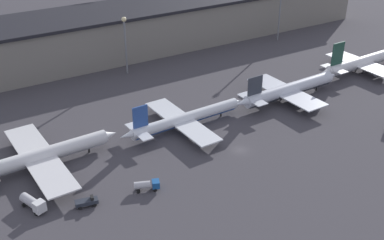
{
  "coord_description": "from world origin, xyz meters",
  "views": [
    {
      "loc": [
        -71.13,
        -90.36,
        71.06
      ],
      "look_at": [
        -7.93,
        12.6,
        6.0
      ],
      "focal_mm": 45.0,
      "sensor_mm": 36.0,
      "label": 1
    }
  ],
  "objects_px": {
    "airplane_1": "(44,155)",
    "airplane_4": "(363,62)",
    "service_vehicle_2": "(147,185)",
    "service_vehicle_1": "(33,203)",
    "airplane_3": "(289,90)",
    "airplane_2": "(185,119)",
    "service_vehicle_3": "(87,202)"
  },
  "relations": [
    {
      "from": "service_vehicle_2",
      "to": "service_vehicle_1",
      "type": "bearing_deg",
      "value": -173.46
    },
    {
      "from": "service_vehicle_1",
      "to": "airplane_2",
      "type": "bearing_deg",
      "value": 87.19
    },
    {
      "from": "service_vehicle_2",
      "to": "airplane_1",
      "type": "bearing_deg",
      "value": 149.56
    },
    {
      "from": "airplane_3",
      "to": "service_vehicle_3",
      "type": "xyz_separation_m",
      "value": [
        -78.42,
        -18.8,
        -2.44
      ]
    },
    {
      "from": "airplane_3",
      "to": "service_vehicle_2",
      "type": "distance_m",
      "value": 66.98
    },
    {
      "from": "service_vehicle_1",
      "to": "airplane_1",
      "type": "bearing_deg",
      "value": 135.97
    },
    {
      "from": "airplane_2",
      "to": "airplane_3",
      "type": "xyz_separation_m",
      "value": [
        39.65,
        -1.5,
        0.63
      ]
    },
    {
      "from": "airplane_1",
      "to": "service_vehicle_1",
      "type": "distance_m",
      "value": 18.21
    },
    {
      "from": "airplane_2",
      "to": "service_vehicle_1",
      "type": "relative_size",
      "value": 5.62
    },
    {
      "from": "airplane_3",
      "to": "service_vehicle_1",
      "type": "height_order",
      "value": "airplane_3"
    },
    {
      "from": "airplane_1",
      "to": "service_vehicle_3",
      "type": "height_order",
      "value": "airplane_1"
    },
    {
      "from": "service_vehicle_2",
      "to": "airplane_2",
      "type": "bearing_deg",
      "value": 64.43
    },
    {
      "from": "airplane_3",
      "to": "airplane_2",
      "type": "bearing_deg",
      "value": 175.92
    },
    {
      "from": "airplane_4",
      "to": "service_vehicle_1",
      "type": "relative_size",
      "value": 6.03
    },
    {
      "from": "airplane_2",
      "to": "service_vehicle_3",
      "type": "relative_size",
      "value": 7.75
    },
    {
      "from": "airplane_3",
      "to": "service_vehicle_2",
      "type": "relative_size",
      "value": 6.96
    },
    {
      "from": "airplane_1",
      "to": "service_vehicle_1",
      "type": "bearing_deg",
      "value": -116.32
    },
    {
      "from": "airplane_4",
      "to": "service_vehicle_1",
      "type": "distance_m",
      "value": 132.2
    },
    {
      "from": "airplane_4",
      "to": "service_vehicle_2",
      "type": "xyz_separation_m",
      "value": [
        -105.25,
        -25.08,
        -2.16
      ]
    },
    {
      "from": "airplane_4",
      "to": "service_vehicle_3",
      "type": "distance_m",
      "value": 122.23
    },
    {
      "from": "service_vehicle_1",
      "to": "service_vehicle_2",
      "type": "height_order",
      "value": "service_vehicle_1"
    },
    {
      "from": "airplane_1",
      "to": "airplane_4",
      "type": "xyz_separation_m",
      "value": [
        123.46,
        1.51,
        0.32
      ]
    },
    {
      "from": "airplane_2",
      "to": "service_vehicle_1",
      "type": "height_order",
      "value": "airplane_2"
    },
    {
      "from": "service_vehicle_1",
      "to": "service_vehicle_3",
      "type": "height_order",
      "value": "service_vehicle_1"
    },
    {
      "from": "airplane_4",
      "to": "service_vehicle_2",
      "type": "height_order",
      "value": "airplane_4"
    },
    {
      "from": "airplane_3",
      "to": "service_vehicle_2",
      "type": "xyz_separation_m",
      "value": [
        -63.71,
        -20.59,
        -2.09
      ]
    },
    {
      "from": "airplane_2",
      "to": "service_vehicle_2",
      "type": "bearing_deg",
      "value": -139.36
    },
    {
      "from": "airplane_3",
      "to": "airplane_4",
      "type": "relative_size",
      "value": 0.97
    },
    {
      "from": "airplane_1",
      "to": "service_vehicle_1",
      "type": "height_order",
      "value": "airplane_1"
    },
    {
      "from": "airplane_2",
      "to": "service_vehicle_3",
      "type": "bearing_deg",
      "value": -154.28
    },
    {
      "from": "airplane_1",
      "to": "airplane_4",
      "type": "distance_m",
      "value": 123.47
    },
    {
      "from": "airplane_2",
      "to": "service_vehicle_3",
      "type": "distance_m",
      "value": 43.8
    }
  ]
}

